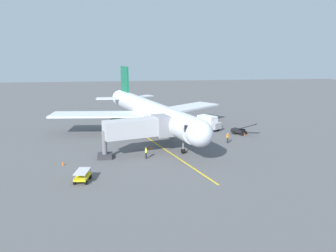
{
  "coord_description": "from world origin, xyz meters",
  "views": [
    {
      "loc": [
        3.93,
        60.76,
        14.58
      ],
      "look_at": [
        -3.26,
        9.45,
        3.0
      ],
      "focal_mm": 35.62,
      "sensor_mm": 36.0,
      "label": 1
    }
  ],
  "objects_px": {
    "ground_crew_wing_walker": "(228,138)",
    "baggage_cart_portside": "(82,176)",
    "safety_cone_nose_left": "(150,148)",
    "safety_cone_nose_right": "(63,163)",
    "belt_loader_near_nose": "(239,130)",
    "jet_bridge": "(142,128)",
    "airplane": "(150,111)",
    "safety_cone_wing_port": "(244,134)",
    "ground_crew_marshaller": "(146,153)",
    "box_truck_starboard_side": "(209,122)"
  },
  "relations": [
    {
      "from": "safety_cone_wing_port",
      "to": "airplane",
      "type": "bearing_deg",
      "value": -13.62
    },
    {
      "from": "ground_crew_marshaller",
      "to": "box_truck_starboard_side",
      "type": "relative_size",
      "value": 0.35
    },
    {
      "from": "ground_crew_marshaller",
      "to": "box_truck_starboard_side",
      "type": "height_order",
      "value": "box_truck_starboard_side"
    },
    {
      "from": "box_truck_starboard_side",
      "to": "safety_cone_nose_right",
      "type": "xyz_separation_m",
      "value": [
        24.26,
        17.35,
        -1.11
      ]
    },
    {
      "from": "ground_crew_marshaller",
      "to": "ground_crew_wing_walker",
      "type": "height_order",
      "value": "same"
    },
    {
      "from": "airplane",
      "to": "safety_cone_wing_port",
      "type": "bearing_deg",
      "value": 166.38
    },
    {
      "from": "jet_bridge",
      "to": "airplane",
      "type": "bearing_deg",
      "value": -99.58
    },
    {
      "from": "belt_loader_near_nose",
      "to": "safety_cone_nose_left",
      "type": "relative_size",
      "value": 7.65
    },
    {
      "from": "airplane",
      "to": "ground_crew_marshaller",
      "type": "bearing_deg",
      "value": 83.12
    },
    {
      "from": "airplane",
      "to": "safety_cone_nose_left",
      "type": "bearing_deg",
      "value": 85.21
    },
    {
      "from": "safety_cone_nose_left",
      "to": "safety_cone_wing_port",
      "type": "bearing_deg",
      "value": -159.72
    },
    {
      "from": "box_truck_starboard_side",
      "to": "ground_crew_marshaller",
      "type": "bearing_deg",
      "value": 50.63
    },
    {
      "from": "safety_cone_nose_right",
      "to": "ground_crew_wing_walker",
      "type": "bearing_deg",
      "value": -163.29
    },
    {
      "from": "ground_crew_marshaller",
      "to": "box_truck_starboard_side",
      "type": "bearing_deg",
      "value": -129.37
    },
    {
      "from": "safety_cone_nose_right",
      "to": "baggage_cart_portside",
      "type": "bearing_deg",
      "value": 117.42
    },
    {
      "from": "belt_loader_near_nose",
      "to": "safety_cone_wing_port",
      "type": "distance_m",
      "value": 1.12
    },
    {
      "from": "belt_loader_near_nose",
      "to": "baggage_cart_portside",
      "type": "bearing_deg",
      "value": 36.68
    },
    {
      "from": "belt_loader_near_nose",
      "to": "airplane",
      "type": "bearing_deg",
      "value": -11.17
    },
    {
      "from": "safety_cone_nose_left",
      "to": "safety_cone_wing_port",
      "type": "height_order",
      "value": "same"
    },
    {
      "from": "baggage_cart_portside",
      "to": "jet_bridge",
      "type": "bearing_deg",
      "value": -127.39
    },
    {
      "from": "jet_bridge",
      "to": "safety_cone_nose_right",
      "type": "height_order",
      "value": "jet_bridge"
    },
    {
      "from": "jet_bridge",
      "to": "ground_crew_wing_walker",
      "type": "bearing_deg",
      "value": -165.6
    },
    {
      "from": "jet_bridge",
      "to": "baggage_cart_portside",
      "type": "relative_size",
      "value": 4.09
    },
    {
      "from": "ground_crew_wing_walker",
      "to": "baggage_cart_portside",
      "type": "distance_m",
      "value": 25.53
    },
    {
      "from": "safety_cone_nose_left",
      "to": "safety_cone_nose_right",
      "type": "relative_size",
      "value": 1.0
    },
    {
      "from": "jet_bridge",
      "to": "safety_cone_nose_left",
      "type": "distance_m",
      "value": 4.14
    },
    {
      "from": "ground_crew_wing_walker",
      "to": "jet_bridge",
      "type": "bearing_deg",
      "value": 14.4
    },
    {
      "from": "safety_cone_nose_right",
      "to": "safety_cone_wing_port",
      "type": "distance_m",
      "value": 31.79
    },
    {
      "from": "airplane",
      "to": "box_truck_starboard_side",
      "type": "bearing_deg",
      "value": -174.06
    },
    {
      "from": "baggage_cart_portside",
      "to": "safety_cone_nose_left",
      "type": "relative_size",
      "value": 5.08
    },
    {
      "from": "jet_bridge",
      "to": "belt_loader_near_nose",
      "type": "bearing_deg",
      "value": -153.08
    },
    {
      "from": "safety_cone_nose_left",
      "to": "safety_cone_wing_port",
      "type": "relative_size",
      "value": 1.0
    },
    {
      "from": "ground_crew_marshaller",
      "to": "ground_crew_wing_walker",
      "type": "bearing_deg",
      "value": -155.68
    },
    {
      "from": "ground_crew_wing_walker",
      "to": "safety_cone_nose_left",
      "type": "relative_size",
      "value": 3.11
    },
    {
      "from": "airplane",
      "to": "safety_cone_nose_left",
      "type": "distance_m",
      "value": 11.13
    },
    {
      "from": "belt_loader_near_nose",
      "to": "safety_cone_nose_right",
      "type": "height_order",
      "value": "belt_loader_near_nose"
    },
    {
      "from": "safety_cone_wing_port",
      "to": "safety_cone_nose_left",
      "type": "bearing_deg",
      "value": 20.28
    },
    {
      "from": "baggage_cart_portside",
      "to": "safety_cone_wing_port",
      "type": "xyz_separation_m",
      "value": [
        -26.22,
        -18.24,
        -0.38
      ]
    },
    {
      "from": "belt_loader_near_nose",
      "to": "safety_cone_nose_left",
      "type": "xyz_separation_m",
      "value": [
        16.84,
        7.29,
        -0.44
      ]
    },
    {
      "from": "ground_crew_marshaller",
      "to": "belt_loader_near_nose",
      "type": "bearing_deg",
      "value": -146.45
    },
    {
      "from": "safety_cone_wing_port",
      "to": "belt_loader_near_nose",
      "type": "bearing_deg",
      "value": -55.84
    },
    {
      "from": "jet_bridge",
      "to": "safety_cone_nose_right",
      "type": "distance_m",
      "value": 11.93
    },
    {
      "from": "safety_cone_nose_left",
      "to": "jet_bridge",
      "type": "bearing_deg",
      "value": 57.22
    },
    {
      "from": "safety_cone_nose_left",
      "to": "safety_cone_nose_right",
      "type": "xyz_separation_m",
      "value": [
        11.95,
        5.71,
        0.0
      ]
    },
    {
      "from": "ground_crew_wing_walker",
      "to": "safety_cone_nose_left",
      "type": "xyz_separation_m",
      "value": [
        12.85,
        1.74,
        -0.61
      ]
    },
    {
      "from": "ground_crew_marshaller",
      "to": "safety_cone_nose_left",
      "type": "xyz_separation_m",
      "value": [
        -0.93,
        -4.49,
        -0.61
      ]
    },
    {
      "from": "airplane",
      "to": "baggage_cart_portside",
      "type": "bearing_deg",
      "value": 66.51
    },
    {
      "from": "airplane",
      "to": "belt_loader_near_nose",
      "type": "bearing_deg",
      "value": 168.83
    },
    {
      "from": "airplane",
      "to": "belt_loader_near_nose",
      "type": "distance_m",
      "value": 16.6
    },
    {
      "from": "ground_crew_marshaller",
      "to": "safety_cone_nose_left",
      "type": "relative_size",
      "value": 3.11
    }
  ]
}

